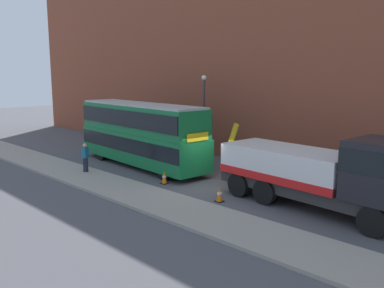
{
  "coord_description": "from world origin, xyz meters",
  "views": [
    {
      "loc": [
        13.83,
        -15.85,
        5.88
      ],
      "look_at": [
        -1.87,
        0.11,
        2.0
      ],
      "focal_mm": 37.69,
      "sensor_mm": 36.0,
      "label": 1
    }
  ],
  "objects_px": {
    "traffic_cone_near_bus": "(164,177)",
    "traffic_cone_midway": "(219,195)",
    "double_decker_bus": "(140,132)",
    "street_lamp": "(204,110)",
    "pedestrian_onlooker": "(85,158)",
    "recovery_tow_truck": "(322,172)"
  },
  "relations": [
    {
      "from": "double_decker_bus",
      "to": "street_lamp",
      "type": "bearing_deg",
      "value": 72.6
    },
    {
      "from": "double_decker_bus",
      "to": "traffic_cone_near_bus",
      "type": "bearing_deg",
      "value": -18.73
    },
    {
      "from": "pedestrian_onlooker",
      "to": "recovery_tow_truck",
      "type": "bearing_deg",
      "value": -11.94
    },
    {
      "from": "traffic_cone_midway",
      "to": "street_lamp",
      "type": "xyz_separation_m",
      "value": [
        -6.89,
        6.35,
        3.13
      ]
    },
    {
      "from": "double_decker_bus",
      "to": "recovery_tow_truck",
      "type": "bearing_deg",
      "value": 4.12
    },
    {
      "from": "pedestrian_onlooker",
      "to": "street_lamp",
      "type": "bearing_deg",
      "value": 46.51
    },
    {
      "from": "traffic_cone_midway",
      "to": "street_lamp",
      "type": "relative_size",
      "value": 0.12
    },
    {
      "from": "recovery_tow_truck",
      "to": "traffic_cone_midway",
      "type": "height_order",
      "value": "recovery_tow_truck"
    },
    {
      "from": "traffic_cone_near_bus",
      "to": "street_lamp",
      "type": "xyz_separation_m",
      "value": [
        -2.69,
        6.05,
        3.13
      ]
    },
    {
      "from": "recovery_tow_truck",
      "to": "street_lamp",
      "type": "xyz_separation_m",
      "value": [
        -10.87,
        4.24,
        1.71
      ]
    },
    {
      "from": "traffic_cone_near_bus",
      "to": "street_lamp",
      "type": "bearing_deg",
      "value": 113.96
    },
    {
      "from": "pedestrian_onlooker",
      "to": "traffic_cone_midway",
      "type": "distance_m",
      "value": 9.3
    },
    {
      "from": "double_decker_bus",
      "to": "traffic_cone_near_bus",
      "type": "xyz_separation_m",
      "value": [
        4.36,
        -1.85,
        -1.89
      ]
    },
    {
      "from": "pedestrian_onlooker",
      "to": "street_lamp",
      "type": "relative_size",
      "value": 0.29
    },
    {
      "from": "street_lamp",
      "to": "double_decker_bus",
      "type": "bearing_deg",
      "value": -111.68
    },
    {
      "from": "double_decker_bus",
      "to": "pedestrian_onlooker",
      "type": "relative_size",
      "value": 6.53
    },
    {
      "from": "pedestrian_onlooker",
      "to": "traffic_cone_midway",
      "type": "xyz_separation_m",
      "value": [
        9.15,
        1.57,
        -0.64
      ]
    },
    {
      "from": "double_decker_bus",
      "to": "pedestrian_onlooker",
      "type": "height_order",
      "value": "double_decker_bus"
    },
    {
      "from": "traffic_cone_near_bus",
      "to": "traffic_cone_midway",
      "type": "height_order",
      "value": "same"
    },
    {
      "from": "traffic_cone_near_bus",
      "to": "traffic_cone_midway",
      "type": "xyz_separation_m",
      "value": [
        4.21,
        -0.3,
        0.0
      ]
    },
    {
      "from": "recovery_tow_truck",
      "to": "street_lamp",
      "type": "bearing_deg",
      "value": 162.99
    },
    {
      "from": "recovery_tow_truck",
      "to": "traffic_cone_near_bus",
      "type": "bearing_deg",
      "value": -163.2
    }
  ]
}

